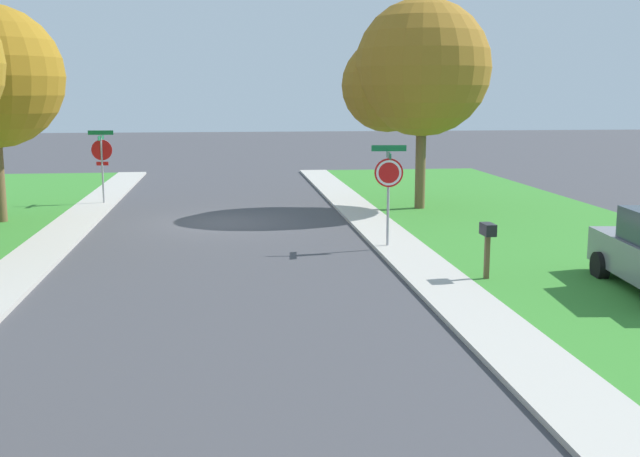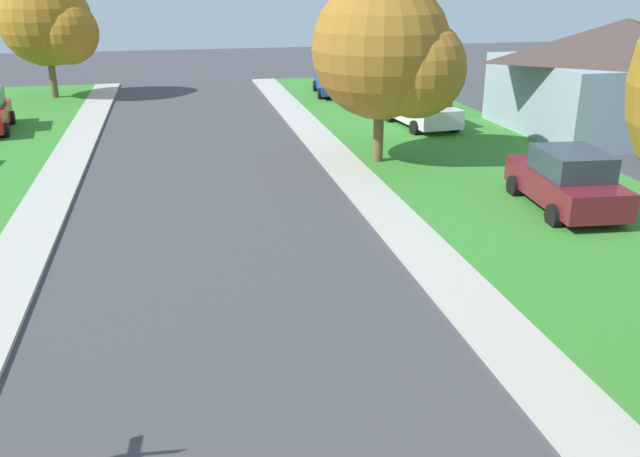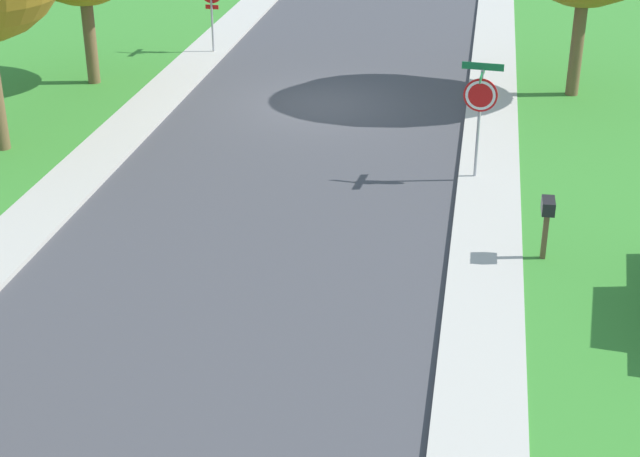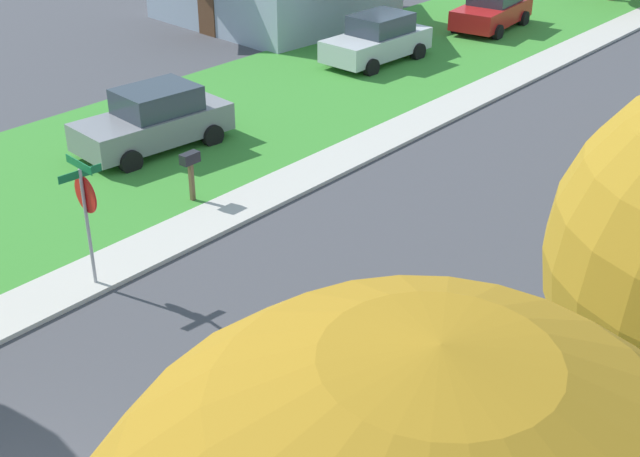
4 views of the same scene
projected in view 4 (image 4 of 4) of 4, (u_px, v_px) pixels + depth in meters
name	position (u px, v px, depth m)	size (l,w,h in m)	color
sidewalk_west	(317.00, 170.00, 22.26)	(1.40, 56.00, 0.10)	#B7B2A8
lawn_west	(197.00, 128.00, 24.98)	(8.00, 56.00, 0.08)	#38842D
stop_sign_far_corner	(86.00, 202.00, 16.37)	(0.92, 0.92, 2.77)	#9E9EA3
car_red_driveway_right	(493.00, 9.00, 34.61)	(2.39, 4.47, 1.76)	red
car_grey_near_corner	(154.00, 120.00, 23.22)	(2.37, 4.46, 1.76)	gray
car_silver_across_road	(378.00, 39.00, 30.49)	(2.18, 4.37, 1.76)	silver
mailbox	(190.00, 165.00, 20.17)	(0.25, 0.48, 1.31)	brown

